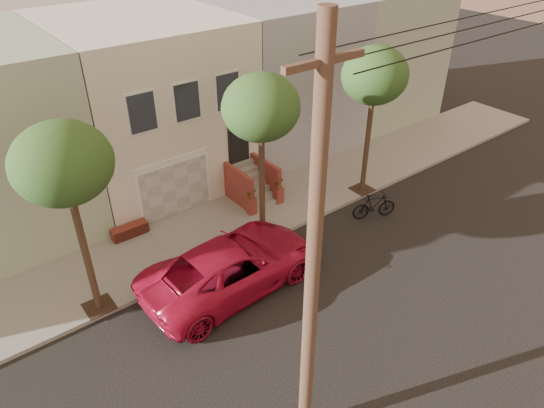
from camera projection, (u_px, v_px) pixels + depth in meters
ground at (309, 304)px, 16.03m from camera, size 90.00×90.00×0.00m
sidewalk at (221, 227)px, 19.56m from camera, size 40.00×3.70×0.15m
house_row at (144, 99)px, 21.55m from camera, size 33.10×11.70×7.00m
tree_left at (63, 165)px, 12.98m from camera, size 2.70×2.57×6.30m
tree_mid at (261, 109)px, 16.32m from camera, size 2.70×2.57×6.30m
tree_right at (375, 76)px, 19.15m from camera, size 2.70×2.57×6.30m
pickup_truck at (231, 266)px, 16.32m from camera, size 6.36×3.19×1.73m
motorcycle at (374, 206)px, 19.99m from camera, size 1.91×1.22×1.12m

